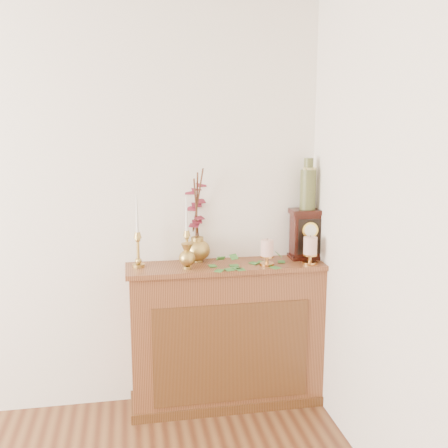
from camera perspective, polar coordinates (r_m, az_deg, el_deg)
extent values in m
cube|color=brown|center=(3.40, 0.31, -12.18)|extent=(1.20, 0.30, 0.90)
cube|color=brown|center=(3.29, 0.82, -13.91)|extent=(0.96, 0.01, 0.63)
cube|color=brown|center=(3.25, 0.32, -4.61)|extent=(1.24, 0.34, 0.03)
cube|color=brown|center=(3.59, 0.30, -18.37)|extent=(1.23, 0.33, 0.06)
cylinder|color=tan|center=(3.22, -9.29, -4.48)|extent=(0.07, 0.07, 0.02)
sphere|color=tan|center=(3.21, -9.30, -4.00)|extent=(0.04, 0.04, 0.04)
cylinder|color=tan|center=(3.19, -9.34, -2.89)|extent=(0.02, 0.02, 0.13)
sphere|color=tan|center=(3.18, -9.37, -1.68)|extent=(0.03, 0.03, 0.03)
cone|color=tan|center=(3.17, -9.39, -1.20)|extent=(0.05, 0.05, 0.04)
cone|color=silver|center=(3.15, -9.46, 1.09)|extent=(0.02, 0.02, 0.23)
cylinder|color=tan|center=(3.28, -4.03, -4.05)|extent=(0.07, 0.07, 0.02)
sphere|color=tan|center=(3.28, -4.04, -3.61)|extent=(0.04, 0.04, 0.04)
cylinder|color=tan|center=(3.26, -4.05, -2.58)|extent=(0.02, 0.02, 0.12)
sphere|color=tan|center=(3.25, -4.07, -1.47)|extent=(0.03, 0.03, 0.03)
cone|color=tan|center=(3.24, -4.07, -1.02)|extent=(0.04, 0.04, 0.03)
cone|color=silver|center=(3.22, -4.10, 1.09)|extent=(0.02, 0.02, 0.22)
cylinder|color=tan|center=(3.14, -4.04, -4.74)|extent=(0.05, 0.05, 0.02)
sphere|color=tan|center=(3.12, -4.05, -3.74)|extent=(0.10, 0.10, 0.10)
cone|color=tan|center=(3.11, -4.07, -2.57)|extent=(0.07, 0.07, 0.05)
cylinder|color=tan|center=(3.30, -2.90, -4.00)|extent=(0.07, 0.07, 0.01)
ellipsoid|color=tan|center=(3.29, -2.91, -2.85)|extent=(0.16, 0.16, 0.14)
cylinder|color=tan|center=(3.27, -2.92, -1.68)|extent=(0.08, 0.08, 0.03)
cylinder|color=#472819|center=(3.25, -3.05, 1.71)|extent=(0.05, 0.10, 0.38)
cylinder|color=#472819|center=(3.24, -2.97, 2.01)|extent=(0.01, 0.08, 0.42)
cylinder|color=#472819|center=(3.24, -2.91, 2.31)|extent=(0.06, 0.14, 0.44)
cylinder|color=#BF8643|center=(3.22, 4.68, -4.37)|extent=(0.09, 0.09, 0.02)
cylinder|color=#BF8643|center=(3.22, 4.69, -3.92)|extent=(0.02, 0.02, 0.04)
cylinder|color=#BF8643|center=(3.21, 4.70, -3.53)|extent=(0.08, 0.08, 0.01)
cylinder|color=beige|center=(3.20, 4.71, -2.60)|extent=(0.08, 0.08, 0.10)
cylinder|color=#472819|center=(3.19, 4.73, -1.66)|extent=(0.00, 0.00, 0.01)
cylinder|color=#BF8643|center=(3.28, 9.31, -4.18)|extent=(0.09, 0.09, 0.02)
cylinder|color=#BF8643|center=(3.27, 9.33, -3.71)|extent=(0.02, 0.02, 0.04)
cylinder|color=#BF8643|center=(3.27, 9.34, -3.30)|extent=(0.09, 0.09, 0.01)
cylinder|color=beige|center=(3.26, 9.37, -2.32)|extent=(0.08, 0.08, 0.10)
cylinder|color=#472819|center=(3.24, 9.40, -1.33)|extent=(0.00, 0.00, 0.01)
cube|color=#306928|center=(3.30, 5.34, -4.08)|extent=(0.07, 0.06, 0.00)
cube|color=#306928|center=(3.28, 4.70, -4.17)|extent=(0.06, 0.07, 0.00)
cube|color=#306928|center=(3.23, -0.71, -4.34)|extent=(0.06, 0.07, 0.00)
cube|color=#306928|center=(3.19, 0.58, -4.54)|extent=(0.06, 0.07, 0.00)
cube|color=#306928|center=(3.20, 3.85, -4.52)|extent=(0.07, 0.07, 0.00)
cube|color=#306928|center=(3.18, 7.41, -4.69)|extent=(0.07, 0.07, 0.00)
cube|color=#306928|center=(3.11, 1.91, -4.94)|extent=(0.06, 0.06, 0.00)
cube|color=#306928|center=(3.17, 5.58, -4.72)|extent=(0.06, 0.07, 0.00)
cube|color=#306928|center=(3.20, 0.22, -4.49)|extent=(0.07, 0.07, 0.00)
cube|color=#306928|center=(3.22, 2.72, -4.42)|extent=(0.07, 0.07, 0.00)
cube|color=#306928|center=(3.16, -0.36, -3.75)|extent=(0.06, 0.06, 0.03)
cube|color=#306928|center=(3.10, 1.08, -3.60)|extent=(0.05, 0.04, 0.03)
cube|color=#306928|center=(3.22, 5.94, -3.30)|extent=(0.04, 0.05, 0.03)
cube|color=black|center=(3.43, 8.90, -3.50)|extent=(0.22, 0.16, 0.02)
cube|color=black|center=(3.40, 8.97, -1.23)|extent=(0.20, 0.13, 0.28)
cube|color=black|center=(3.37, 9.05, 1.34)|extent=(0.22, 0.16, 0.03)
cube|color=black|center=(3.33, 9.31, -1.37)|extent=(0.15, 0.01, 0.22)
cylinder|color=yellow|center=(3.32, 9.36, -0.67)|extent=(0.10, 0.01, 0.10)
cylinder|color=silver|center=(3.32, 9.36, -0.67)|extent=(0.08, 0.01, 0.08)
sphere|color=yellow|center=(3.35, 9.26, -2.60)|extent=(0.03, 0.03, 0.03)
cylinder|color=black|center=(3.35, 9.12, 3.72)|extent=(0.10, 0.10, 0.25)
cylinder|color=black|center=(3.33, 9.19, 6.39)|extent=(0.06, 0.06, 0.08)
cylinder|color=tan|center=(3.34, 9.18, 5.94)|extent=(0.07, 0.07, 0.02)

